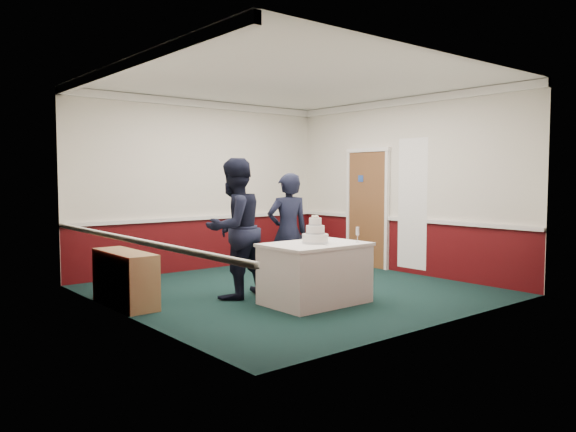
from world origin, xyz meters
TOP-DOWN VIEW (x-y plane):
  - ground at (0.00, 0.00)m, footprint 5.00×5.00m
  - room_shell at (0.08, 0.61)m, footprint 5.00×5.00m
  - sideboard at (-2.28, 0.63)m, footprint 0.41×1.20m
  - cake_table at (-0.30, -0.82)m, footprint 1.32×0.92m
  - wedding_cake at (-0.30, -0.82)m, footprint 0.35×0.35m
  - cake_knife at (-0.33, -1.02)m, footprint 0.07×0.22m
  - champagne_flute at (0.20, -1.10)m, footprint 0.05×0.05m
  - person_man at (-0.93, 0.12)m, footprint 1.04×0.88m
  - person_woman at (-0.09, -0.00)m, footprint 0.71×0.57m

SIDE VIEW (x-z plane):
  - ground at x=0.00m, z-range 0.00..0.00m
  - sideboard at x=-2.28m, z-range 0.00..0.70m
  - cake_table at x=-0.30m, z-range 0.01..0.80m
  - cake_knife at x=-0.33m, z-range 0.79..0.79m
  - person_woman at x=-0.09m, z-range 0.00..1.70m
  - wedding_cake at x=-0.30m, z-range 0.72..1.08m
  - champagne_flute at x=0.20m, z-range 0.83..1.03m
  - person_man at x=-0.93m, z-range 0.00..1.91m
  - room_shell at x=0.08m, z-range 0.47..3.47m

